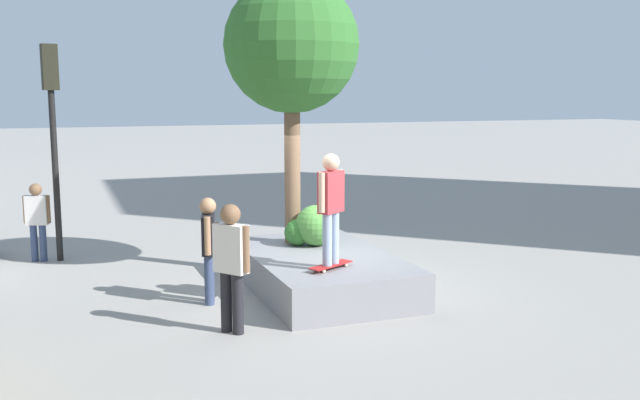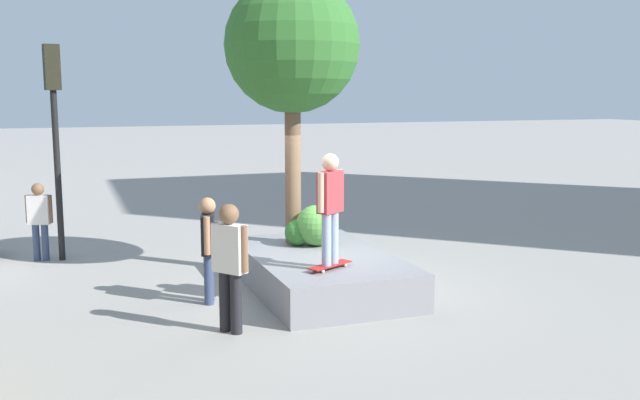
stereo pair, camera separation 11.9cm
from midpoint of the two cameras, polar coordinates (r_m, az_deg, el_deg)
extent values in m
plane|color=gray|center=(11.85, 0.60, -7.16)|extent=(120.00, 120.00, 0.00)
cube|color=gray|center=(11.77, 0.29, -5.77)|extent=(3.74, 2.21, 0.60)
cylinder|color=brown|center=(12.37, -1.92, 2.92)|extent=(0.28, 0.28, 2.80)
sphere|color=#2D6628|center=(12.34, -1.97, 12.38)|extent=(2.32, 2.32, 2.32)
sphere|color=#2D6628|center=(12.29, -1.52, -2.63)|extent=(0.46, 0.46, 0.46)
sphere|color=#4C8C3D|center=(12.26, -0.04, -2.06)|extent=(0.71, 0.71, 0.71)
cube|color=#A51E1E|center=(10.70, 1.14, -5.25)|extent=(0.56, 0.80, 0.02)
sphere|color=beige|center=(10.47, 0.56, -5.77)|extent=(0.06, 0.06, 0.06)
sphere|color=beige|center=(10.57, -0.12, -5.62)|extent=(0.06, 0.06, 0.06)
sphere|color=beige|center=(10.84, 2.36, -5.26)|extent=(0.06, 0.06, 0.06)
sphere|color=beige|center=(10.95, 1.68, -5.12)|extent=(0.06, 0.06, 0.06)
cylinder|color=#8C9EB7|center=(10.68, 1.43, -3.04)|extent=(0.14, 0.14, 0.79)
cylinder|color=#8C9EB7|center=(10.53, 0.85, -3.21)|extent=(0.14, 0.14, 0.79)
cube|color=#B23338|center=(10.49, 1.15, 0.66)|extent=(0.41, 0.48, 0.62)
cylinder|color=#D8AD8C|center=(10.68, 1.86, 0.89)|extent=(0.10, 0.10, 0.59)
cylinder|color=#D8AD8C|center=(10.29, 0.42, 0.60)|extent=(0.10, 0.10, 0.59)
sphere|color=#D8AD8C|center=(10.43, 1.16, 3.05)|extent=(0.26, 0.26, 0.26)
cylinder|color=black|center=(14.44, -20.14, 1.79)|extent=(0.12, 0.12, 3.27)
cube|color=black|center=(14.36, -20.57, 9.98)|extent=(0.29, 0.32, 0.85)
sphere|color=red|center=(14.52, -20.72, 10.92)|extent=(0.14, 0.14, 0.14)
sphere|color=gold|center=(14.51, -20.67, 9.82)|extent=(0.14, 0.14, 0.14)
sphere|color=green|center=(14.51, -20.61, 8.71)|extent=(0.14, 0.14, 0.14)
cylinder|color=navy|center=(11.21, -8.59, -6.12)|extent=(0.14, 0.14, 0.78)
cylinder|color=navy|center=(11.02, -8.65, -6.36)|extent=(0.14, 0.14, 0.78)
cube|color=black|center=(10.96, -8.70, -2.71)|extent=(0.48, 0.29, 0.61)
cylinder|color=#9E7251|center=(11.18, -8.64, -2.39)|extent=(0.10, 0.10, 0.58)
cylinder|color=#9E7251|center=(10.73, -8.78, -2.86)|extent=(0.10, 0.10, 0.58)
sphere|color=#9E7251|center=(10.88, -8.75, -0.46)|extent=(0.26, 0.26, 0.26)
cylinder|color=navy|center=(14.69, -21.03, -3.20)|extent=(0.13, 0.13, 0.72)
cylinder|color=navy|center=(14.75, -21.66, -3.19)|extent=(0.13, 0.13, 0.72)
cube|color=silver|center=(14.61, -21.48, -0.73)|extent=(0.30, 0.44, 0.56)
cylinder|color=brown|center=(14.53, -20.70, -0.67)|extent=(0.09, 0.09, 0.53)
cylinder|color=brown|center=(14.68, -22.27, -0.67)|extent=(0.09, 0.09, 0.53)
sphere|color=brown|center=(14.55, -21.57, 0.82)|extent=(0.23, 0.23, 0.23)
cylinder|color=black|center=(9.80, -7.33, -8.08)|extent=(0.15, 0.15, 0.84)
cylinder|color=black|center=(9.68, -6.40, -8.28)|extent=(0.15, 0.15, 0.84)
cube|color=silver|center=(9.55, -6.95, -3.88)|extent=(0.50, 0.45, 0.66)
cylinder|color=brown|center=(9.70, -8.09, -3.60)|extent=(0.10, 0.10, 0.62)
cylinder|color=brown|center=(9.39, -5.77, -3.96)|extent=(0.10, 0.10, 0.62)
sphere|color=brown|center=(9.46, -7.00, -1.13)|extent=(0.27, 0.27, 0.27)
camera|label=1|loc=(0.06, -89.70, 0.04)|focal=39.73mm
camera|label=2|loc=(0.06, 90.30, -0.04)|focal=39.73mm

